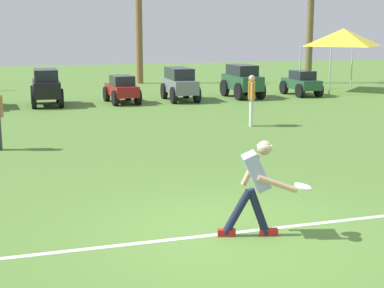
{
  "coord_description": "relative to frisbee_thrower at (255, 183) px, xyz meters",
  "views": [
    {
      "loc": [
        -2.97,
        -7.76,
        2.99
      ],
      "look_at": [
        0.04,
        2.25,
        0.9
      ],
      "focal_mm": 55.0,
      "sensor_mm": 36.0,
      "label": 1
    }
  ],
  "objects": [
    {
      "name": "ground_plane",
      "position": [
        -0.25,
        0.22,
        -0.79
      ],
      "size": [
        80.0,
        80.0,
        0.0
      ],
      "primitive_type": "plane",
      "color": "#537D33"
    },
    {
      "name": "field_line_paint",
      "position": [
        -0.25,
        0.19,
        -0.79
      ],
      "size": [
        26.31,
        0.49,
        0.01
      ],
      "primitive_type": "cube",
      "rotation": [
        0.0,
        0.0,
        0.01
      ],
      "color": "white",
      "rests_on": "ground_plane"
    },
    {
      "name": "frisbee_thrower",
      "position": [
        0.0,
        0.0,
        0.0
      ],
      "size": [
        1.06,
        0.63,
        1.41
      ],
      "color": "#191E38",
      "rests_on": "ground_plane"
    },
    {
      "name": "frisbee_in_flight",
      "position": [
        0.57,
        -0.35,
        -0.01
      ],
      "size": [
        0.34,
        0.34,
        0.08
      ],
      "color": "white"
    },
    {
      "name": "teammate_midfield",
      "position": [
        3.64,
        8.98,
        0.15
      ],
      "size": [
        0.3,
        0.49,
        1.56
      ],
      "color": "silver",
      "rests_on": "ground_plane"
    },
    {
      "name": "parked_car_slot_c",
      "position": [
        -2.09,
        15.7,
        -0.05
      ],
      "size": [
        1.19,
        2.36,
        1.4
      ],
      "color": "black",
      "rests_on": "ground_plane"
    },
    {
      "name": "parked_car_slot_d",
      "position": [
        0.83,
        15.62,
        -0.23
      ],
      "size": [
        1.23,
        2.26,
        1.1
      ],
      "color": "maroon",
      "rests_on": "ground_plane"
    },
    {
      "name": "parked_car_slot_e",
      "position": [
        3.26,
        15.73,
        -0.07
      ],
      "size": [
        1.18,
        2.42,
        1.34
      ],
      "color": "slate",
      "rests_on": "ground_plane"
    },
    {
      "name": "parked_car_slot_f",
      "position": [
        6.09,
        15.94,
        -0.05
      ],
      "size": [
        1.26,
        2.39,
        1.4
      ],
      "color": "#235133",
      "rests_on": "ground_plane"
    },
    {
      "name": "parked_car_slot_g",
      "position": [
        8.9,
        15.95,
        -0.23
      ],
      "size": [
        1.11,
        2.21,
        1.1
      ],
      "color": "#235133",
      "rests_on": "ground_plane"
    },
    {
      "name": "palm_tree_right_of_centre",
      "position": [
        3.22,
        23.65,
        2.8
      ],
      "size": [
        3.61,
        3.22,
        6.01
      ],
      "color": "brown",
      "rests_on": "ground_plane"
    },
    {
      "name": "palm_tree_far_right",
      "position": [
        11.96,
        21.11,
        2.4
      ],
      "size": [
        3.51,
        3.32,
        5.3
      ],
      "color": "brown",
      "rests_on": "ground_plane"
    },
    {
      "name": "event_tent",
      "position": [
        11.61,
        17.17,
        1.71
      ],
      "size": [
        3.01,
        3.01,
        2.92
      ],
      "color": "#B2B5BA",
      "rests_on": "ground_plane"
    }
  ]
}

